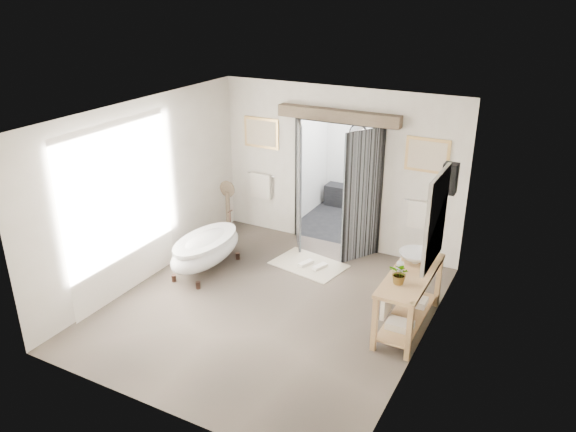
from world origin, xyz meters
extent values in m
plane|color=#67594D|center=(0.00, 0.00, 0.00)|extent=(5.00, 5.00, 0.00)
cube|color=silver|center=(0.00, -2.50, 1.45)|extent=(4.50, 0.02, 2.90)
cube|color=silver|center=(-2.25, 0.00, 1.45)|extent=(0.02, 5.00, 2.90)
cube|color=silver|center=(2.25, 0.00, 1.45)|extent=(0.02, 5.00, 2.90)
cube|color=silver|center=(-1.52, 2.50, 1.45)|extent=(1.45, 0.02, 2.90)
cube|color=silver|center=(1.52, 2.50, 1.45)|extent=(1.45, 0.02, 2.90)
cube|color=silver|center=(0.00, 2.50, 2.60)|extent=(1.60, 0.02, 0.60)
cube|color=white|center=(0.00, 0.00, 2.90)|extent=(4.50, 5.00, 0.02)
cube|color=silver|center=(-2.20, -0.60, 1.35)|extent=(0.02, 2.20, 2.70)
cube|color=gray|center=(2.23, 0.45, 1.70)|extent=(0.05, 0.95, 1.25)
cube|color=silver|center=(2.19, 0.45, 1.70)|extent=(0.01, 0.80, 1.10)
cube|color=black|center=(2.13, 1.55, 1.90)|extent=(0.20, 0.20, 0.45)
sphere|color=#FFCC8C|center=(2.13, 1.55, 1.90)|extent=(0.10, 0.10, 0.10)
cube|color=black|center=(0.00, 3.50, 0.01)|extent=(2.20, 2.00, 0.01)
cube|color=white|center=(0.00, 3.50, 2.50)|extent=(2.20, 2.00, 0.02)
cube|color=white|center=(0.00, 4.50, 1.25)|extent=(2.20, 0.02, 2.50)
cube|color=white|center=(-1.10, 3.50, 1.25)|extent=(0.02, 2.00, 2.50)
cube|color=white|center=(1.10, 3.50, 1.25)|extent=(0.02, 2.00, 2.50)
cube|color=black|center=(0.00, 4.32, 0.23)|extent=(2.00, 0.35, 0.45)
cylinder|color=silver|center=(-0.40, 4.47, 1.60)|extent=(0.40, 0.03, 0.40)
cylinder|color=silver|center=(0.40, 4.47, 1.60)|extent=(0.40, 0.03, 0.40)
cube|color=black|center=(-0.80, 2.50, 1.15)|extent=(0.07, 0.10, 2.30)
cube|color=black|center=(0.80, 2.50, 1.15)|extent=(0.07, 0.10, 2.30)
cube|color=black|center=(0.00, 2.50, 2.30)|extent=(1.67, 0.10, 0.07)
cube|color=black|center=(-0.60, 2.15, 1.15)|extent=(0.44, 0.71, 2.30)
cube|color=black|center=(0.60, 2.15, 1.15)|extent=(0.44, 0.71, 2.30)
cube|color=brown|center=(0.00, 2.40, 2.42)|extent=(2.20, 0.20, 0.20)
cube|color=tan|center=(-1.55, 2.48, 1.92)|extent=(0.72, 0.03, 0.57)
cube|color=beige|center=(-1.55, 2.46, 1.92)|extent=(0.62, 0.01, 0.47)
cube|color=tan|center=(1.55, 2.48, 1.92)|extent=(0.72, 0.03, 0.57)
cube|color=beige|center=(1.55, 2.46, 1.92)|extent=(0.62, 0.01, 0.47)
cylinder|color=silver|center=(-1.55, 2.44, 1.12)|extent=(0.60, 0.02, 0.02)
cube|color=white|center=(-1.55, 2.42, 0.90)|extent=(0.42, 0.08, 0.48)
cylinder|color=silver|center=(1.55, 2.44, 1.12)|extent=(0.60, 0.02, 0.02)
cube|color=white|center=(1.55, 2.42, 0.90)|extent=(0.42, 0.08, 0.48)
cylinder|color=#422B22|center=(-1.75, -0.07, 0.06)|extent=(0.08, 0.08, 0.12)
cylinder|color=#422B22|center=(-1.26, -0.07, 0.06)|extent=(0.08, 0.08, 0.12)
cylinder|color=#422B22|center=(-1.75, 1.09, 0.06)|extent=(0.08, 0.08, 0.12)
cylinder|color=#422B22|center=(-1.26, 1.09, 0.06)|extent=(0.08, 0.08, 0.12)
ellipsoid|color=white|center=(-1.50, 0.51, 0.38)|extent=(0.74, 1.64, 0.52)
cylinder|color=#422B22|center=(-1.50, 1.27, 0.70)|extent=(0.03, 0.03, 0.21)
cube|color=tan|center=(1.75, -0.29, 0.42)|extent=(0.07, 0.07, 0.85)
cube|color=tan|center=(2.21, -0.29, 0.42)|extent=(0.07, 0.07, 0.85)
cube|color=tan|center=(1.75, 1.19, 0.42)|extent=(0.07, 0.07, 0.85)
cube|color=tan|center=(2.21, 1.19, 0.42)|extent=(0.07, 0.07, 0.85)
cube|color=tan|center=(1.98, 0.45, 0.82)|extent=(0.55, 1.60, 0.05)
cube|color=tan|center=(1.98, 0.45, 0.16)|extent=(0.45, 1.50, 0.03)
cylinder|color=silver|center=(1.71, 0.45, 0.60)|extent=(0.02, 1.40, 0.02)
cube|color=white|center=(1.71, 0.30, 0.40)|extent=(0.06, 0.34, 0.42)
cube|color=white|center=(1.98, 0.10, 0.23)|extent=(0.35, 0.25, 0.10)
cube|color=white|center=(1.98, 0.80, 0.23)|extent=(0.35, 0.25, 0.10)
cube|color=brown|center=(-1.97, 1.89, 0.04)|extent=(0.21, 0.21, 0.08)
cylinder|color=brown|center=(-1.97, 1.89, 0.47)|extent=(0.09, 0.09, 0.81)
cylinder|color=silver|center=(-1.97, 1.91, 0.93)|extent=(0.28, 0.02, 0.28)
cylinder|color=brown|center=(-1.97, 1.90, 0.93)|extent=(0.32, 0.01, 0.32)
cube|color=beige|center=(-0.06, 1.47, 0.01)|extent=(1.32, 1.00, 0.01)
cube|color=silver|center=(-0.09, 1.43, 0.04)|extent=(0.20, 0.30, 0.05)
cube|color=silver|center=(0.17, 1.43, 0.04)|extent=(0.20, 0.30, 0.05)
imported|color=white|center=(1.93, 0.79, 0.93)|extent=(0.60, 0.60, 0.17)
imported|color=gray|center=(1.92, 0.09, 1.00)|extent=(0.32, 0.29, 0.30)
imported|color=gray|center=(1.82, 0.43, 0.95)|extent=(0.10, 0.10, 0.20)
imported|color=gray|center=(1.95, 1.12, 0.93)|extent=(0.15, 0.15, 0.16)
camera|label=1|loc=(3.64, -6.28, 4.51)|focal=35.00mm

